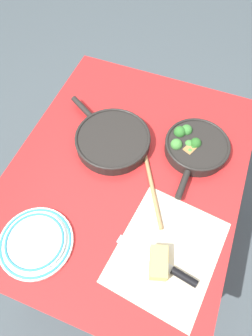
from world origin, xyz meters
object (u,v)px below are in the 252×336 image
at_px(skillet_broccoli, 195,146).
at_px(skillet_eggs, 112,140).
at_px(grater_knife, 168,267).
at_px(dinner_plate_stack, 35,242).
at_px(cheese_block, 158,263).
at_px(wooden_spoon, 148,167).

height_order(skillet_broccoli, skillet_eggs, skillet_broccoli).
distance_m(grater_knife, dinner_plate_stack, 0.43).
bearing_deg(skillet_eggs, skillet_broccoli, -134.43).
xyz_separation_m(skillet_eggs, grater_knife, (0.38, 0.35, -0.02)).
bearing_deg(cheese_block, skillet_broccoli, -179.50).
distance_m(skillet_eggs, wooden_spoon, 0.18).
relative_size(skillet_broccoli, dinner_plate_stack, 1.47).
distance_m(skillet_broccoli, grater_knife, 0.47).
height_order(cheese_block, dinner_plate_stack, cheese_block).
xyz_separation_m(skillet_broccoli, cheese_block, (0.47, 0.00, -0.01)).
bearing_deg(skillet_eggs, cheese_block, 159.62).
relative_size(skillet_broccoli, cheese_block, 3.27).
bearing_deg(grater_knife, cheese_block, 13.32).
xyz_separation_m(skillet_eggs, cheese_block, (0.38, 0.31, -0.00)).
bearing_deg(skillet_broccoli, skillet_eggs, -73.10).
bearing_deg(wooden_spoon, skillet_broccoli, -75.30).
xyz_separation_m(grater_knife, dinner_plate_stack, (0.08, -0.43, 0.00)).
xyz_separation_m(grater_knife, cheese_block, (0.00, -0.03, 0.02)).
bearing_deg(dinner_plate_stack, skillet_broccoli, 144.40).
bearing_deg(grater_knife, wooden_spoon, -51.13).
xyz_separation_m(wooden_spoon, dinner_plate_stack, (0.41, -0.25, 0.01)).
distance_m(skillet_broccoli, dinner_plate_stack, 0.67).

